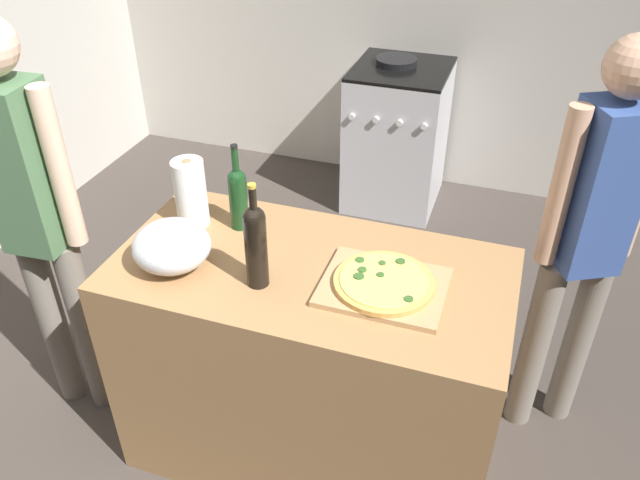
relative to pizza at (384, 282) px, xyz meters
The scene contains 11 objects.
ground_plane 1.41m from the pizza, 117.83° to the left, with size 4.70×3.71×0.02m, color #3F3833.
counter 0.56m from the pizza, behind, with size 1.37×0.70×0.93m, color #9E7247.
cutting_board 0.02m from the pizza, 44.55° to the right, with size 0.40×0.32×0.02m, color tan.
pizza is the anchor object (origin of this frame).
mixing_bowl 0.72m from the pizza, behind, with size 0.26×0.26×0.16m.
paper_towel_roll 0.79m from the pizza, 168.44° to the left, with size 0.12×0.12×0.26m.
wine_bottle_green 0.63m from the pizza, 162.19° to the left, with size 0.07×0.07×0.33m.
wine_bottle_dark 0.43m from the pizza, 165.92° to the right, with size 0.07×0.07×0.37m.
stove 2.21m from the pizza, 101.02° to the left, with size 0.58×0.64×0.96m.
person_in_stripes 1.31m from the pizza, behind, with size 0.38×0.21×1.71m.
person_in_red 0.80m from the pizza, 38.92° to the left, with size 0.34×0.27×1.67m.
Camera 1 is at (0.80, -0.94, 2.23)m, focal length 35.49 mm.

